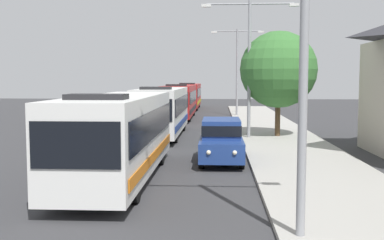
{
  "coord_description": "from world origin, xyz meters",
  "views": [
    {
      "loc": [
        2.24,
        -5.34,
        3.64
      ],
      "look_at": [
        1.08,
        15.4,
        1.81
      ],
      "focal_mm": 43.44,
      "sensor_mm": 36.0,
      "label": 1
    }
  ],
  "objects_px": {
    "bus_lead": "(120,133)",
    "bus_second_in_line": "(163,110)",
    "white_suv": "(221,139)",
    "streetlamp_near": "(305,0)",
    "streetlamp_far": "(237,63)",
    "streetlamp_mid": "(249,54)",
    "bus_middle": "(180,100)",
    "roadside_tree": "(278,70)",
    "bus_fourth_in_line": "(189,95)"
  },
  "relations": [
    {
      "from": "bus_lead",
      "to": "bus_second_in_line",
      "type": "xyz_separation_m",
      "value": [
        0.0,
        13.01,
        0.0
      ]
    },
    {
      "from": "bus_second_in_line",
      "to": "white_suv",
      "type": "relative_size",
      "value": 2.31
    },
    {
      "from": "bus_lead",
      "to": "streetlamp_near",
      "type": "distance_m",
      "value": 9.05
    },
    {
      "from": "streetlamp_far",
      "to": "streetlamp_mid",
      "type": "bearing_deg",
      "value": -90.0
    },
    {
      "from": "bus_middle",
      "to": "white_suv",
      "type": "bearing_deg",
      "value": -80.79
    },
    {
      "from": "bus_middle",
      "to": "streetlamp_near",
      "type": "relative_size",
      "value": 1.35
    },
    {
      "from": "bus_second_in_line",
      "to": "streetlamp_near",
      "type": "distance_m",
      "value": 20.36
    },
    {
      "from": "bus_middle",
      "to": "roadside_tree",
      "type": "bearing_deg",
      "value": -63.21
    },
    {
      "from": "bus_lead",
      "to": "streetlamp_mid",
      "type": "xyz_separation_m",
      "value": [
        5.4,
        11.34,
        3.42
      ]
    },
    {
      "from": "white_suv",
      "to": "streetlamp_far",
      "type": "distance_m",
      "value": 25.71
    },
    {
      "from": "bus_second_in_line",
      "to": "bus_middle",
      "type": "bearing_deg",
      "value": 90.0
    },
    {
      "from": "bus_fourth_in_line",
      "to": "streetlamp_mid",
      "type": "relative_size",
      "value": 1.39
    },
    {
      "from": "streetlamp_mid",
      "to": "streetlamp_far",
      "type": "relative_size",
      "value": 0.98
    },
    {
      "from": "bus_middle",
      "to": "bus_fourth_in_line",
      "type": "bearing_deg",
      "value": 90.0
    },
    {
      "from": "white_suv",
      "to": "streetlamp_mid",
      "type": "distance_m",
      "value": 8.87
    },
    {
      "from": "bus_second_in_line",
      "to": "roadside_tree",
      "type": "height_order",
      "value": "roadside_tree"
    },
    {
      "from": "bus_second_in_line",
      "to": "streetlamp_mid",
      "type": "bearing_deg",
      "value": -17.15
    },
    {
      "from": "bus_second_in_line",
      "to": "white_suv",
      "type": "distance_m",
      "value": 10.09
    },
    {
      "from": "streetlamp_mid",
      "to": "streetlamp_far",
      "type": "bearing_deg",
      "value": 90.0
    },
    {
      "from": "roadside_tree",
      "to": "bus_fourth_in_line",
      "type": "bearing_deg",
      "value": 104.39
    },
    {
      "from": "streetlamp_mid",
      "to": "bus_fourth_in_line",
      "type": "bearing_deg",
      "value": 100.56
    },
    {
      "from": "white_suv",
      "to": "bus_lead",
      "type": "bearing_deg",
      "value": -135.39
    },
    {
      "from": "bus_lead",
      "to": "bus_second_in_line",
      "type": "height_order",
      "value": "same"
    },
    {
      "from": "streetlamp_near",
      "to": "streetlamp_mid",
      "type": "relative_size",
      "value": 1.06
    },
    {
      "from": "bus_fourth_in_line",
      "to": "streetlamp_near",
      "type": "height_order",
      "value": "streetlamp_near"
    },
    {
      "from": "streetlamp_mid",
      "to": "roadside_tree",
      "type": "height_order",
      "value": "streetlamp_mid"
    },
    {
      "from": "streetlamp_near",
      "to": "roadside_tree",
      "type": "xyz_separation_m",
      "value": [
        1.82,
        18.44,
        -1.11
      ]
    },
    {
      "from": "streetlamp_far",
      "to": "roadside_tree",
      "type": "distance_m",
      "value": 16.93
    },
    {
      "from": "bus_middle",
      "to": "roadside_tree",
      "type": "distance_m",
      "value": 16.22
    },
    {
      "from": "streetlamp_near",
      "to": "streetlamp_mid",
      "type": "height_order",
      "value": "streetlamp_near"
    },
    {
      "from": "streetlamp_far",
      "to": "bus_fourth_in_line",
      "type": "bearing_deg",
      "value": 115.46
    },
    {
      "from": "bus_middle",
      "to": "bus_lead",
      "type": "bearing_deg",
      "value": -90.0
    },
    {
      "from": "bus_lead",
      "to": "streetlamp_mid",
      "type": "bearing_deg",
      "value": 64.55
    },
    {
      "from": "bus_lead",
      "to": "white_suv",
      "type": "height_order",
      "value": "bus_lead"
    },
    {
      "from": "streetlamp_mid",
      "to": "streetlamp_near",
      "type": "bearing_deg",
      "value": -90.0
    },
    {
      "from": "streetlamp_near",
      "to": "roadside_tree",
      "type": "distance_m",
      "value": 18.56
    },
    {
      "from": "bus_lead",
      "to": "streetlamp_near",
      "type": "height_order",
      "value": "streetlamp_near"
    },
    {
      "from": "bus_second_in_line",
      "to": "bus_middle",
      "type": "relative_size",
      "value": 0.92
    },
    {
      "from": "bus_middle",
      "to": "bus_fourth_in_line",
      "type": "distance_m",
      "value": 13.84
    },
    {
      "from": "streetlamp_mid",
      "to": "white_suv",
      "type": "bearing_deg",
      "value": -102.45
    },
    {
      "from": "bus_fourth_in_line",
      "to": "streetlamp_mid",
      "type": "bearing_deg",
      "value": -79.44
    },
    {
      "from": "bus_fourth_in_line",
      "to": "streetlamp_near",
      "type": "distance_m",
      "value": 47.03
    },
    {
      "from": "bus_middle",
      "to": "streetlamp_near",
      "type": "xyz_separation_m",
      "value": [
        5.4,
        -32.73,
        3.65
      ]
    },
    {
      "from": "bus_second_in_line",
      "to": "bus_fourth_in_line",
      "type": "relative_size",
      "value": 0.95
    },
    {
      "from": "streetlamp_mid",
      "to": "streetlamp_far",
      "type": "distance_m",
      "value": 17.62
    },
    {
      "from": "roadside_tree",
      "to": "bus_second_in_line",
      "type": "bearing_deg",
      "value": 173.28
    },
    {
      "from": "bus_fourth_in_line",
      "to": "white_suv",
      "type": "bearing_deg",
      "value": -84.24
    },
    {
      "from": "white_suv",
      "to": "streetlamp_mid",
      "type": "xyz_separation_m",
      "value": [
        1.7,
        7.7,
        4.08
      ]
    },
    {
      "from": "bus_fourth_in_line",
      "to": "white_suv",
      "type": "xyz_separation_m",
      "value": [
        3.7,
        -36.66,
        -0.66
      ]
    },
    {
      "from": "bus_fourth_in_line",
      "to": "roadside_tree",
      "type": "bearing_deg",
      "value": -75.61
    }
  ]
}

